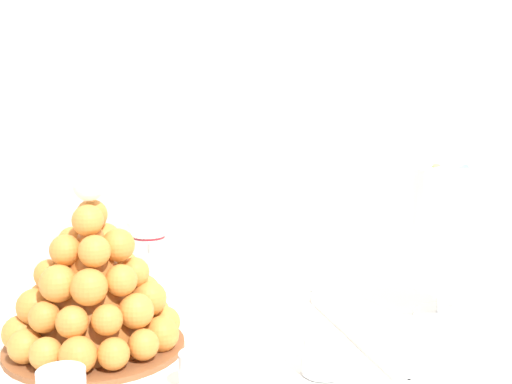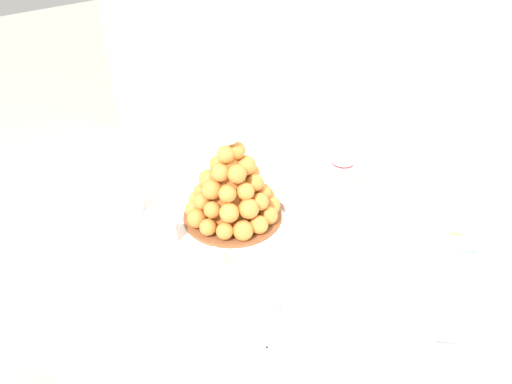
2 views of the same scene
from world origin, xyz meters
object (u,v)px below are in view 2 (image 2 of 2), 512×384
dessert_cup_left (131,201)px  dessert_cup_mid_right (266,300)px  croquembouche (232,187)px  dessert_cup_mid_left (166,232)px  macaron_goblet (447,282)px  wine_glass (344,154)px  dessert_cup_centre (212,263)px  serving_tray (226,234)px

dessert_cup_left → dessert_cup_mid_right: 0.49m
croquembouche → dessert_cup_mid_left: 0.19m
croquembouche → macaron_goblet: bearing=1.6°
macaron_goblet → wine_glass: 0.53m
dessert_cup_left → dessert_cup_centre: 0.33m
wine_glass → dessert_cup_centre: bearing=-88.4°
serving_tray → dessert_cup_left: size_ratio=10.71×
dessert_cup_mid_left → dessert_cup_centre: same height
dessert_cup_mid_right → macaron_goblet: (0.27, 0.17, 0.13)m
wine_glass → dessert_cup_mid_right: bearing=-68.8°
croquembouche → wine_glass: 0.32m
croquembouche → dessert_cup_mid_left: croquembouche is taller
dessert_cup_left → dessert_cup_mid_left: (0.17, -0.01, -0.00)m
dessert_cup_mid_left → dessert_cup_centre: (0.16, 0.01, -0.00)m
serving_tray → dessert_cup_mid_right: dessert_cup_mid_right is taller
dessert_cup_mid_left → macaron_goblet: size_ratio=0.22×
dessert_cup_left → dessert_cup_mid_right: size_ratio=1.12×
dessert_cup_centre → serving_tray: bearing=127.1°
serving_tray → wine_glass: (0.07, 0.36, 0.11)m
dessert_cup_centre → dessert_cup_left: bearing=-179.4°
serving_tray → dessert_cup_mid_left: dessert_cup_mid_left is taller
dessert_cup_mid_left → macaron_goblet: bearing=17.7°
wine_glass → serving_tray: bearing=-100.9°
dessert_cup_mid_right → macaron_goblet: 0.35m
dessert_cup_left → wine_glass: size_ratio=0.37×
dessert_cup_mid_right → wine_glass: size_ratio=0.33×
croquembouche → wine_glass: croquembouche is taller
dessert_cup_mid_left → serving_tray: bearing=56.8°
dessert_cup_centre → macaron_goblet: (0.44, 0.18, 0.13)m
dessert_cup_mid_left → dessert_cup_centre: 0.16m
serving_tray → dessert_cup_centre: dessert_cup_centre is taller
serving_tray → wine_glass: 0.38m
dessert_cup_left → dessert_cup_centre: (0.33, 0.00, -0.00)m
dessert_cup_mid_left → dessert_cup_mid_right: 0.32m
dessert_cup_mid_right → dessert_cup_left: bearing=-178.6°
serving_tray → dessert_cup_centre: (0.08, -0.11, 0.02)m
dessert_cup_mid_left → wine_glass: (0.15, 0.47, 0.09)m
croquembouche → dessert_cup_mid_right: (0.28, -0.16, -0.07)m
croquembouche → dessert_cup_mid_right: croquembouche is taller
dessert_cup_left → dessert_cup_centre: dessert_cup_left is taller
macaron_goblet → serving_tray: bearing=-172.1°
dessert_cup_mid_right → croquembouche: bearing=151.2°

